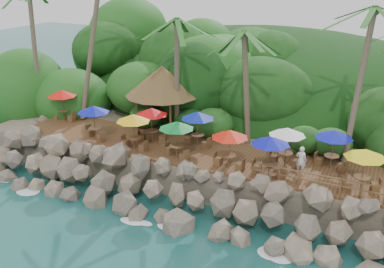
% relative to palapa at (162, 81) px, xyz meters
% --- Properties ---
extents(ground, '(140.00, 140.00, 0.00)m').
position_rel_palapa_xyz_m(ground, '(4.03, -9.34, -5.79)').
color(ground, '#19514F').
rests_on(ground, ground).
extents(land_base, '(32.00, 25.20, 2.10)m').
position_rel_palapa_xyz_m(land_base, '(4.03, 6.66, -4.74)').
color(land_base, gray).
rests_on(land_base, ground).
extents(jungle_hill, '(44.80, 28.00, 15.40)m').
position_rel_palapa_xyz_m(jungle_hill, '(4.03, 14.16, -5.79)').
color(jungle_hill, '#143811').
rests_on(jungle_hill, ground).
extents(seawall, '(29.00, 4.00, 2.30)m').
position_rel_palapa_xyz_m(seawall, '(4.03, -7.34, -4.64)').
color(seawall, gray).
rests_on(seawall, ground).
extents(terrace, '(26.00, 5.00, 0.20)m').
position_rel_palapa_xyz_m(terrace, '(4.03, -3.34, -3.59)').
color(terrace, brown).
rests_on(terrace, land_base).
extents(jungle_foliage, '(44.00, 16.00, 12.00)m').
position_rel_palapa_xyz_m(jungle_foliage, '(4.03, 5.66, -5.79)').
color(jungle_foliage, '#143811').
rests_on(jungle_foliage, ground).
extents(foam_line, '(25.20, 0.80, 0.06)m').
position_rel_palapa_xyz_m(foam_line, '(4.03, -9.04, -5.76)').
color(foam_line, white).
rests_on(foam_line, ground).
extents(palms, '(33.47, 7.02, 13.76)m').
position_rel_palapa_xyz_m(palms, '(3.64, -0.59, 5.84)').
color(palms, brown).
rests_on(palms, ground).
extents(palapa, '(5.52, 5.52, 4.60)m').
position_rel_palapa_xyz_m(palapa, '(0.00, 0.00, 0.00)').
color(palapa, brown).
rests_on(palapa, ground).
extents(dining_clusters, '(24.63, 4.95, 2.43)m').
position_rel_palapa_xyz_m(dining_clusters, '(4.86, -3.85, -1.48)').
color(dining_clusters, brown).
rests_on(dining_clusters, terrace).
extents(railing, '(7.20, 0.10, 1.00)m').
position_rel_palapa_xyz_m(railing, '(12.73, -5.69, -2.89)').
color(railing, brown).
rests_on(railing, terrace).
extents(waiter, '(0.63, 0.41, 1.72)m').
position_rel_palapa_xyz_m(waiter, '(11.33, -3.93, -2.63)').
color(waiter, white).
rests_on(waiter, terrace).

